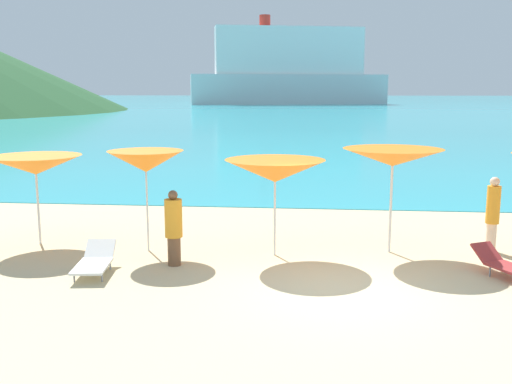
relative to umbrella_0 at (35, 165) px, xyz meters
name	(u,v)px	position (x,y,z in m)	size (l,w,h in m)	color
ground_plane	(328,199)	(7.12, 7.41, -2.07)	(50.00, 100.00, 0.30)	beige
ocean_water	(317,100)	(7.12, 224.90, -1.91)	(650.00, 440.00, 0.02)	#2DADBC
umbrella_0	(35,165)	(0.00, 0.00, 0.00)	(2.30, 2.30, 2.15)	silver
umbrella_1	(146,162)	(2.79, -0.34, 0.16)	(1.77, 1.77, 2.33)	silver
umbrella_2	(275,171)	(5.74, -0.42, 0.00)	(2.28, 2.28, 2.17)	silver
umbrella_3	(393,158)	(8.35, 0.10, 0.27)	(2.40, 2.40, 2.39)	silver
lounge_chair_0	(509,266)	(10.45, -1.67, -1.65)	(1.26, 1.75, 0.55)	#A53333
lounge_chair_1	(95,261)	(2.18, -2.10, -1.67)	(0.82, 1.61, 0.53)	white
beachgoer_0	(493,212)	(10.68, 0.38, -0.99)	(0.30, 0.30, 1.74)	beige
beachgoer_1	(174,227)	(3.67, -1.42, -1.08)	(0.37, 0.37, 1.62)	brown
cruise_ship	(289,70)	(-0.68, 148.51, 7.14)	(53.54, 20.40, 23.45)	silver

